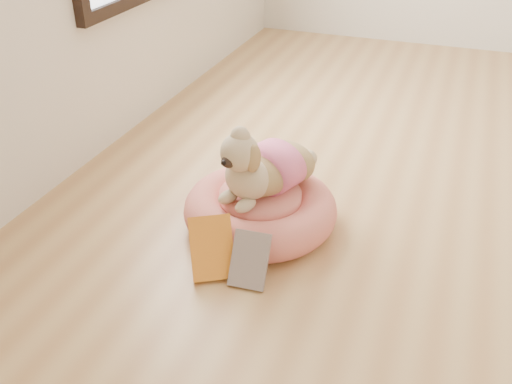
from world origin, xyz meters
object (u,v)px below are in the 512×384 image
(pet_bed, at_px, (260,209))
(book_white, at_px, (250,260))
(dog, at_px, (263,155))
(book_yellow, at_px, (212,248))

(pet_bed, height_order, book_white, book_white)
(dog, relative_size, book_white, 2.23)
(dog, xyz_separation_m, book_white, (0.08, -0.35, -0.23))
(dog, height_order, book_white, dog)
(book_yellow, height_order, book_white, book_yellow)
(book_yellow, relative_size, book_white, 1.15)
(book_yellow, distance_m, book_white, 0.15)
(pet_bed, distance_m, book_yellow, 0.34)
(book_yellow, xyz_separation_m, book_white, (0.15, 0.00, -0.02))
(pet_bed, height_order, book_yellow, book_yellow)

